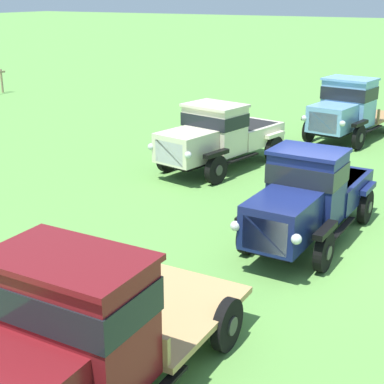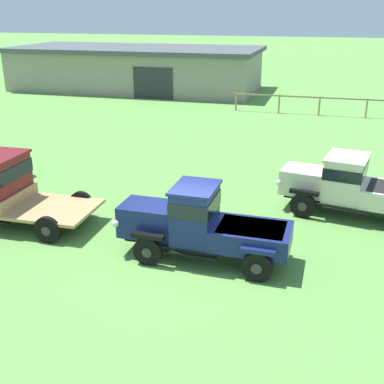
{
  "view_description": "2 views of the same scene",
  "coord_description": "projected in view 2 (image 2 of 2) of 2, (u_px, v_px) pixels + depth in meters",
  "views": [
    {
      "loc": [
        -11.27,
        -3.41,
        5.25
      ],
      "look_at": [
        -0.49,
        2.78,
        1.0
      ],
      "focal_mm": 55.0,
      "sensor_mm": 36.0,
      "label": 1
    },
    {
      "loc": [
        3.44,
        -11.32,
        6.57
      ],
      "look_at": [
        -0.49,
        2.78,
        1.0
      ],
      "focal_mm": 45.0,
      "sensor_mm": 36.0,
      "label": 2
    }
  ],
  "objects": [
    {
      "name": "ground_plane",
      "position": [
        182.0,
        261.0,
        13.39
      ],
      "size": [
        240.0,
        240.0,
        0.0
      ],
      "primitive_type": "plane",
      "color": "#5B9342"
    },
    {
      "name": "farm_shed",
      "position": [
        136.0,
        68.0,
        41.74
      ],
      "size": [
        21.22,
        9.49,
        3.57
      ],
      "color": "gray",
      "rests_on": "ground"
    },
    {
      "name": "paddock_fence",
      "position": [
        343.0,
        103.0,
        31.25
      ],
      "size": [
        14.29,
        0.63,
        1.27
      ],
      "color": "#997F60",
      "rests_on": "ground"
    },
    {
      "name": "vintage_truck_midrow_center",
      "position": [
        200.0,
        223.0,
        13.26
      ],
      "size": [
        4.88,
        1.94,
        2.12
      ],
      "color": "black",
      "rests_on": "ground"
    },
    {
      "name": "vintage_truck_far_side",
      "position": [
        350.0,
        185.0,
        16.11
      ],
      "size": [
        5.01,
        2.76,
        2.05
      ],
      "color": "black",
      "rests_on": "ground"
    },
    {
      "name": "oil_drum_beside_row",
      "position": [
        22.0,
        165.0,
        20.11
      ],
      "size": [
        0.64,
        0.64,
        0.95
      ],
      "color": "#1951B2",
      "rests_on": "ground"
    }
  ]
}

